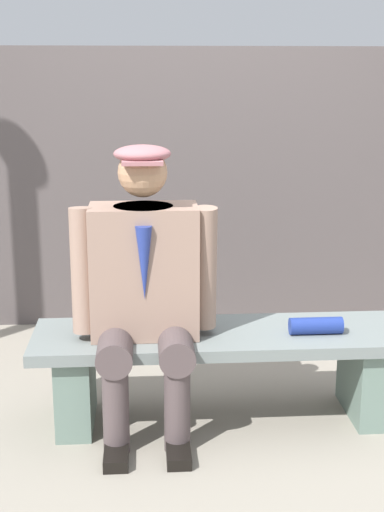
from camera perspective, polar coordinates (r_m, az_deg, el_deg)
ground_plane at (r=3.40m, az=2.38°, el=-12.67°), size 30.00×30.00×0.00m
bench at (r=3.28m, az=2.43°, el=-8.22°), size 1.69×0.47×0.42m
seated_man at (r=3.08m, az=-3.78°, el=-2.09°), size 0.63×0.58×1.25m
rolled_magazine at (r=3.23m, az=9.77°, el=-5.45°), size 0.23×0.08×0.08m
stadium_wall at (r=4.53m, az=0.46°, el=5.51°), size 12.00×0.24×1.69m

